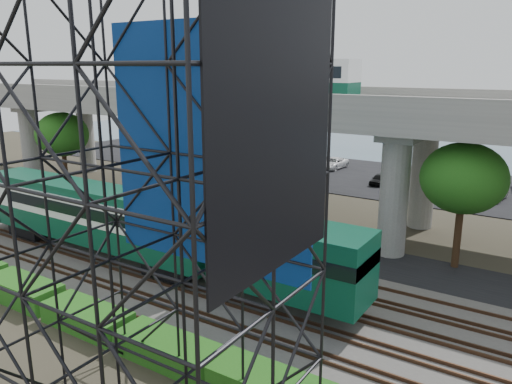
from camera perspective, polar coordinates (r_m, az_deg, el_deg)
The scene contains 13 objects.
ground at distance 28.75m, azimuth -13.16°, elevation -10.72°, with size 140.00×140.00×0.00m, color #474233.
ballast_bed at distance 30.00m, azimuth -10.42°, elevation -9.28°, with size 90.00×12.00×0.20m, color slate.
service_road at distance 36.21m, azimuth -1.22°, elevation -4.96°, with size 90.00×5.00×0.08m, color black.
parking_lot at distance 56.54m, azimuth 12.17°, elevation 1.77°, with size 90.00×18.00×0.08m, color black.
harbor_water at distance 77.23m, azimuth 18.00°, elevation 4.67°, with size 140.00×40.00×0.03m, color #42606C.
rail_tracks at distance 29.93m, azimuth -10.43°, elevation -8.96°, with size 90.00×9.52×0.16m.
commuter_train at distance 31.51m, azimuth -15.49°, elevation -3.02°, with size 29.30×3.06×4.30m.
overpass at distance 39.07m, azimuth 3.23°, elevation 8.74°, with size 80.00×12.00×12.40m.
scaffold_tower at distance 14.96m, azimuth -12.88°, elevation -3.57°, with size 9.36×6.36×15.00m.
hedge_strip at distance 25.32m, azimuth -18.71°, elevation -13.31°, with size 34.60×1.80×1.20m.
trees at distance 42.00m, azimuth -2.25°, elevation 5.50°, with size 40.94×16.94×7.69m.
suv at distance 50.31m, azimuth -20.94°, elevation 0.55°, with size 2.56×5.55×1.54m, color black.
parked_cars at distance 55.94m, azimuth 12.03°, elevation 2.31°, with size 34.48×9.73×1.29m.
Camera 1 is at (19.09, -17.87, 11.96)m, focal length 35.00 mm.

